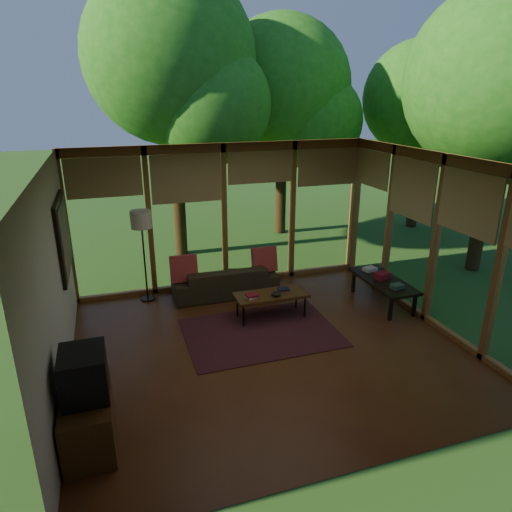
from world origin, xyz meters
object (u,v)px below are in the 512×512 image
object	(u,v)px
side_console	(383,282)
television	(84,374)
media_cabinet	(89,419)
sofa	(225,280)
coffee_table	(271,296)
floor_lamp	(141,225)

from	to	relation	value
side_console	television	bearing A→B (deg)	-157.48
television	media_cabinet	bearing A→B (deg)	180.00
television	side_console	distance (m)	5.27
sofa	media_cabinet	size ratio (longest dim) A/B	1.89
sofa	coffee_table	bearing A→B (deg)	114.50
floor_lamp	media_cabinet	bearing A→B (deg)	-105.01
television	coffee_table	distance (m)	3.55
media_cabinet	side_console	xyz separation A→B (m)	(4.87, 2.01, 0.11)
television	floor_lamp	bearing A→B (deg)	75.30
media_cabinet	side_console	size ratio (longest dim) A/B	0.71
sofa	side_console	distance (m)	2.84
sofa	floor_lamp	xyz separation A→B (m)	(-1.39, 0.23, 1.13)
sofa	media_cabinet	distance (m)	4.00
media_cabinet	floor_lamp	bearing A→B (deg)	74.99
side_console	floor_lamp	bearing A→B (deg)	159.48
media_cabinet	coffee_table	world-z (taller)	media_cabinet
floor_lamp	television	bearing A→B (deg)	-104.70
television	floor_lamp	size ratio (longest dim) A/B	0.33
television	floor_lamp	world-z (taller)	floor_lamp
media_cabinet	television	world-z (taller)	television
coffee_table	media_cabinet	bearing A→B (deg)	-142.96
television	floor_lamp	xyz separation A→B (m)	(0.91, 3.48, 0.56)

